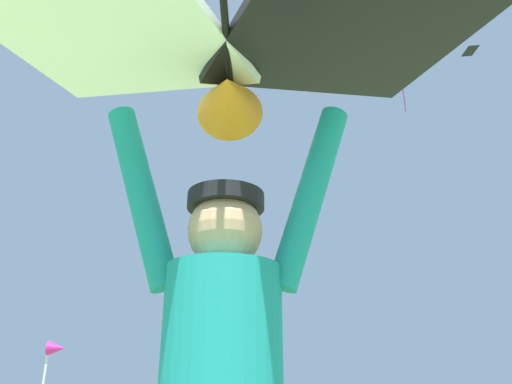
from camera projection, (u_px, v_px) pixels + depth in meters
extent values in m
cylinder|color=teal|center=(222.00, 368.00, 1.34)|extent=(0.36, 0.36, 0.56)
sphere|color=tan|center=(225.00, 231.00, 1.49)|extent=(0.23, 0.23, 0.23)
cylinder|color=black|center=(226.00, 202.00, 1.53)|extent=(0.25, 0.25, 0.05)
cylinder|color=teal|center=(310.00, 195.00, 1.54)|extent=(0.28, 0.11, 0.62)
cylinder|color=teal|center=(142.00, 195.00, 1.54)|extent=(0.28, 0.11, 0.62)
cylinder|color=black|center=(229.00, 72.00, 1.72)|extent=(0.07, 0.77, 0.02)
cube|color=black|center=(363.00, 28.00, 1.65)|extent=(1.16, 1.10, 0.22)
cube|color=white|center=(93.00, 28.00, 1.65)|extent=(1.12, 1.05, 0.22)
cone|color=orange|center=(229.00, 96.00, 1.68)|extent=(0.25, 0.21, 0.24)
cube|color=yellow|center=(210.00, 193.00, 37.74)|extent=(0.96, 1.05, 1.12)
pyramid|color=green|center=(212.00, 279.00, 21.77)|extent=(1.05, 1.06, 0.37)
pyramid|color=black|center=(470.00, 50.00, 18.96)|extent=(0.74, 0.76, 0.26)
cone|color=purple|center=(400.00, 71.00, 18.02)|extent=(1.49, 1.34, 1.24)
cylinder|color=#602387|center=(404.00, 95.00, 17.62)|extent=(0.04, 0.04, 1.36)
cone|color=#DB2393|center=(57.00, 348.00, 8.32)|extent=(0.28, 0.24, 0.24)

